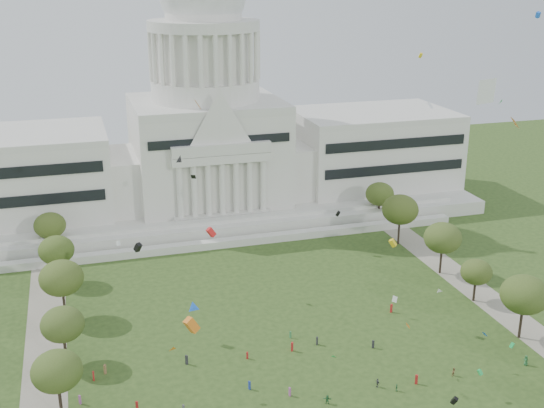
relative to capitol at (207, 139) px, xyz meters
name	(u,v)px	position (x,y,z in m)	size (l,w,h in m)	color
capitol	(207,139)	(0.00, 0.00, 0.00)	(160.00, 64.50, 91.30)	silver
path_left	(45,377)	(-48.00, -83.59, -22.28)	(8.00, 160.00, 0.04)	gray
path_right	(499,307)	(48.00, -83.59, -22.28)	(8.00, 160.00, 0.04)	gray
row_tree_l_2	(57,371)	(-45.04, -96.29, -13.79)	(8.42, 8.42, 11.97)	black
row_tree_r_2	(524,295)	(44.17, -96.15, -12.64)	(9.55, 9.55, 13.58)	black
row_tree_l_3	(62,324)	(-44.09, -79.67, -14.09)	(8.12, 8.12, 11.55)	black
row_tree_r_3	(476,272)	(44.40, -79.10, -15.21)	(7.01, 7.01, 9.98)	black
row_tree_l_4	(61,278)	(-44.08, -61.17, -12.90)	(9.29, 9.29, 13.21)	black
row_tree_r_4	(443,238)	(44.76, -63.55, -13.01)	(9.19, 9.19, 13.06)	black
row_tree_l_5	(56,250)	(-45.22, -42.58, -13.88)	(8.33, 8.33, 11.85)	black
row_tree_r_5	(400,210)	(43.49, -43.40, -12.37)	(9.82, 9.82, 13.96)	black
row_tree_l_6	(50,225)	(-46.87, -24.45, -14.02)	(8.19, 8.19, 11.64)	black
row_tree_r_6	(380,194)	(45.96, -25.46, -13.79)	(8.42, 8.42, 11.97)	black
person_0	(526,360)	(39.05, -105.32, -21.29)	(0.99, 0.64, 2.02)	#33723F
person_2	(454,372)	(24.16, -104.64, -21.47)	(0.80, 0.50, 1.65)	olive
person_4	(377,383)	(9.15, -103.86, -21.44)	(1.01, 0.55, 1.72)	#4C4C51
person_5	(327,399)	(-1.21, -105.94, -21.47)	(1.53, 0.60, 1.65)	#33723F
person_10	(397,388)	(11.89, -106.01, -21.60)	(0.82, 0.45, 1.40)	#33723F
distant_crowd	(243,384)	(-13.93, -97.53, -21.42)	(66.64, 38.26, 1.91)	navy
kite_swarm	(330,260)	(-0.69, -103.93, 3.77)	(77.41, 101.12, 61.53)	yellow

